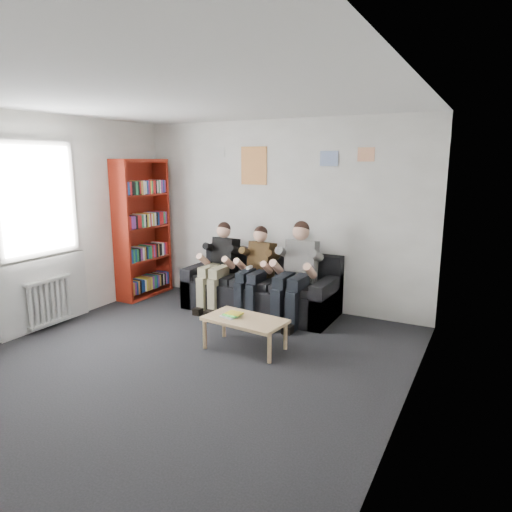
# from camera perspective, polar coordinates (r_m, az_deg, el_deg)

# --- Properties ---
(room_shell) EXTENTS (5.00, 5.00, 5.00)m
(room_shell) POSITION_cam_1_polar(r_m,az_deg,el_deg) (4.57, -10.66, 1.96)
(room_shell) COLOR black
(room_shell) RESTS_ON ground
(sofa) EXTENTS (2.17, 0.89, 0.84)m
(sofa) POSITION_cam_1_polar(r_m,az_deg,el_deg) (6.56, 0.69, -4.29)
(sofa) COLOR black
(sofa) RESTS_ON ground
(bookshelf) EXTENTS (0.32, 0.97, 2.15)m
(bookshelf) POSITION_cam_1_polar(r_m,az_deg,el_deg) (7.37, -13.96, 3.30)
(bookshelf) COLOR maroon
(bookshelf) RESTS_ON ground
(coffee_table) EXTENTS (0.92, 0.50, 0.37)m
(coffee_table) POSITION_cam_1_polar(r_m,az_deg,el_deg) (5.23, -1.39, -8.25)
(coffee_table) COLOR tan
(coffee_table) RESTS_ON ground
(game_cases) EXTENTS (0.22, 0.19, 0.04)m
(game_cases) POSITION_cam_1_polar(r_m,az_deg,el_deg) (5.27, -3.06, -7.34)
(game_cases) COLOR silver
(game_cases) RESTS_ON coffee_table
(person_left) EXTENTS (0.37, 0.79, 1.25)m
(person_left) POSITION_cam_1_polar(r_m,az_deg,el_deg) (6.61, -4.74, -1.26)
(person_left) COLOR black
(person_left) RESTS_ON sofa
(person_middle) EXTENTS (0.36, 0.77, 1.23)m
(person_middle) POSITION_cam_1_polar(r_m,az_deg,el_deg) (6.31, -0.11, -1.90)
(person_middle) COLOR #4A3418
(person_middle) RESTS_ON sofa
(person_right) EXTENTS (0.41, 0.89, 1.34)m
(person_right) POSITION_cam_1_polar(r_m,az_deg,el_deg) (6.04, 4.92, -2.17)
(person_right) COLOR silver
(person_right) RESTS_ON sofa
(radiator) EXTENTS (0.10, 0.64, 0.60)m
(radiator) POSITION_cam_1_polar(r_m,az_deg,el_deg) (6.45, -24.35, -5.18)
(radiator) COLOR silver
(radiator) RESTS_ON ground
(window) EXTENTS (0.05, 1.30, 2.36)m
(window) POSITION_cam_1_polar(r_m,az_deg,el_deg) (6.36, -25.28, 0.81)
(window) COLOR white
(window) RESTS_ON room_shell
(poster_large) EXTENTS (0.42, 0.01, 0.55)m
(poster_large) POSITION_cam_1_polar(r_m,az_deg,el_deg) (6.81, -0.27, 11.22)
(poster_large) COLOR gold
(poster_large) RESTS_ON room_shell
(poster_blue) EXTENTS (0.25, 0.01, 0.20)m
(poster_blue) POSITION_cam_1_polar(r_m,az_deg,el_deg) (6.35, 9.11, 11.94)
(poster_blue) COLOR #4076DA
(poster_blue) RESTS_ON room_shell
(poster_pink) EXTENTS (0.22, 0.01, 0.18)m
(poster_pink) POSITION_cam_1_polar(r_m,az_deg,el_deg) (6.21, 13.59, 12.24)
(poster_pink) COLOR #DB4493
(poster_pink) RESTS_ON room_shell
(poster_sign) EXTENTS (0.20, 0.01, 0.14)m
(poster_sign) POSITION_cam_1_polar(r_m,az_deg,el_deg) (7.12, -4.64, 12.81)
(poster_sign) COLOR silver
(poster_sign) RESTS_ON room_shell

